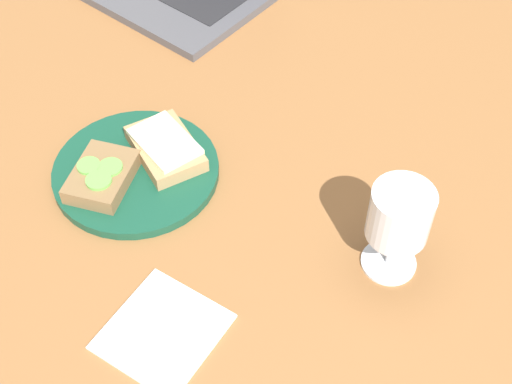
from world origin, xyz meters
TOP-DOWN VIEW (x-y plane):
  - wooden_table at (0.00, 0.00)cm, footprint 140.00×140.00cm
  - plate at (-11.87, -6.97)cm, footprint 23.05×23.05cm
  - sandwich_with_cucumber at (-13.33, -11.62)cm, footprint 10.70×12.16cm
  - sandwich_with_cheese at (-10.39, -2.36)cm, footprint 13.68×11.46cm
  - wine_glass at (23.45, 2.46)cm, footprint 7.51×7.51cm
  - napkin at (8.33, -22.58)cm, footprint 13.72×14.27cm

SIDE VIEW (x-z plane):
  - wooden_table at x=0.00cm, z-range 0.00..3.00cm
  - napkin at x=8.33cm, z-range 3.00..3.40cm
  - plate at x=-11.87cm, z-range 3.00..4.36cm
  - sandwich_with_cucumber at x=-13.33cm, z-range 4.23..7.07cm
  - sandwich_with_cheese at x=-10.39cm, z-range 4.29..7.13cm
  - wine_glass at x=23.45cm, z-range 5.46..18.77cm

